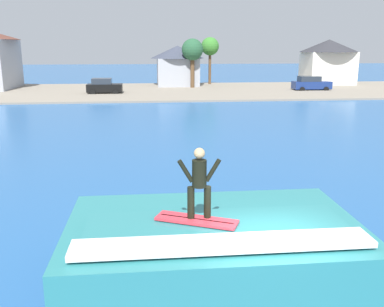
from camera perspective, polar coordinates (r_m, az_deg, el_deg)
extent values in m
cube|color=#29787B|center=(10.49, 2.77, -12.66)|extent=(6.74, 4.26, 1.46)
cube|color=#29787B|center=(9.67, 3.30, -9.77)|extent=(5.73, 1.92, 0.16)
cube|color=white|center=(8.89, 4.18, -11.72)|extent=(6.07, 0.77, 0.12)
cube|color=#D8333F|center=(9.74, 0.60, -8.73)|extent=(1.87, 1.22, 0.06)
cube|color=black|center=(9.73, 0.60, -8.59)|extent=(1.55, 0.74, 0.01)
cylinder|color=black|center=(9.64, -0.14, -6.46)|extent=(0.16, 0.16, 0.72)
cylinder|color=black|center=(9.68, 2.04, -6.38)|extent=(0.16, 0.16, 0.72)
cylinder|color=black|center=(9.45, 0.96, -2.64)|extent=(0.32, 0.32, 0.60)
sphere|color=tan|center=(9.33, 0.98, 0.02)|extent=(0.24, 0.24, 0.24)
cylinder|color=black|center=(9.40, -0.84, -2.32)|extent=(0.36, 0.10, 0.53)
cylinder|color=black|center=(9.47, 2.76, -2.21)|extent=(0.36, 0.10, 0.53)
cube|color=gray|center=(53.66, -3.16, 8.20)|extent=(120.00, 20.99, 0.19)
cube|color=black|center=(51.20, -11.38, 8.44)|extent=(3.98, 1.90, 0.90)
cube|color=#262D38|center=(51.17, -11.76, 9.28)|extent=(2.19, 1.71, 0.64)
cylinder|color=black|center=(52.13, -9.82, 8.10)|extent=(0.64, 0.22, 0.64)
cylinder|color=black|center=(50.15, -9.97, 7.87)|extent=(0.64, 0.22, 0.64)
cylinder|color=black|center=(52.37, -12.68, 7.99)|extent=(0.64, 0.22, 0.64)
cylinder|color=black|center=(50.40, -12.93, 7.76)|extent=(0.64, 0.22, 0.64)
cube|color=navy|center=(55.94, 15.42, 8.66)|extent=(4.60, 1.81, 0.90)
cube|color=#262D38|center=(55.76, 15.14, 9.45)|extent=(2.53, 1.63, 0.64)
cylinder|color=black|center=(57.41, 16.46, 8.26)|extent=(0.64, 0.22, 0.64)
cylinder|color=black|center=(55.66, 17.19, 8.05)|extent=(0.64, 0.22, 0.64)
cylinder|color=black|center=(56.36, 13.61, 8.34)|extent=(0.64, 0.22, 0.64)
cylinder|color=black|center=(54.57, 14.27, 8.13)|extent=(0.64, 0.22, 0.64)
cube|color=silver|center=(65.49, 17.35, 10.58)|extent=(6.52, 5.39, 4.62)
cone|color=#2D2D33|center=(65.42, 17.55, 13.34)|extent=(8.08, 8.08, 1.70)
cube|color=#9EA3AD|center=(60.17, -1.90, 10.57)|extent=(5.47, 5.88, 3.83)
cone|color=#383D4C|center=(60.07, -1.93, 13.18)|extent=(7.29, 7.29, 1.65)
cylinder|color=brown|center=(56.98, 0.06, 10.56)|extent=(0.51, 0.51, 4.17)
sphere|color=#255334|center=(56.89, 0.06, 13.49)|extent=(2.75, 2.75, 2.75)
cylinder|color=brown|center=(62.28, 2.35, 11.06)|extent=(0.38, 0.38, 4.65)
sphere|color=#36792B|center=(62.20, 2.38, 13.88)|extent=(2.49, 2.49, 2.49)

